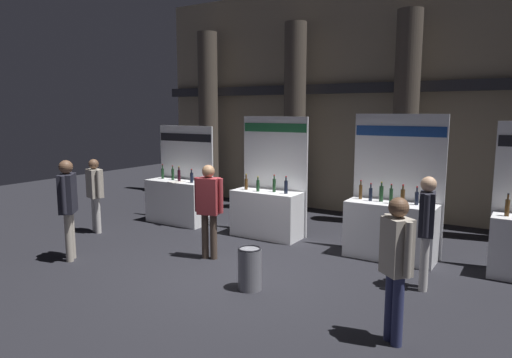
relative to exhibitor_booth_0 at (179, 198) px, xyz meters
name	(u,v)px	position (x,y,z in m)	size (l,w,h in m)	color
ground_plane	(242,272)	(3.12, -2.02, -0.59)	(24.00, 24.00, 0.00)	black
hall_colonnade	(355,105)	(3.12, 3.06, 2.16)	(11.66, 1.17, 5.73)	gray
exhibitor_booth_0	(179,198)	(0.00, 0.00, 0.00)	(1.57, 0.74, 2.26)	white
exhibitor_booth_1	(268,208)	(2.37, 0.07, 0.01)	(1.51, 0.66, 2.49)	white
exhibitor_booth_2	(391,224)	(4.96, -0.01, 0.04)	(1.62, 0.66, 2.55)	white
trash_bin	(250,268)	(3.62, -2.56, -0.27)	(0.35, 0.35, 0.64)	slate
visitor_0	(95,190)	(-0.92, -1.62, 0.35)	(0.49, 0.34, 1.59)	silver
visitor_1	(426,224)	(5.78, -1.20, 0.39)	(0.26, 0.49, 1.68)	silver
visitor_2	(209,203)	(2.24, -1.74, 0.41)	(0.52, 0.33, 1.68)	#47382D
visitor_3	(68,200)	(0.21, -3.09, 0.48)	(0.45, 0.47, 1.77)	#ADA393
visitor_4	(396,259)	(5.84, -3.03, 0.40)	(0.39, 0.39, 1.68)	navy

